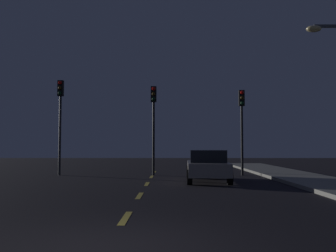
{
  "coord_description": "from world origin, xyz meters",
  "views": [
    {
      "loc": [
        1.02,
        -5.81,
        1.61
      ],
      "look_at": [
        0.87,
        15.81,
        2.83
      ],
      "focal_mm": 39.39,
      "sensor_mm": 36.0,
      "label": 1
    }
  ],
  "objects": [
    {
      "name": "lane_stripe_third",
      "position": [
        0.0,
        6.4,
        0.0
      ],
      "size": [
        0.16,
        1.6,
        0.01
      ],
      "primitive_type": "cube",
      "color": "#EACC4C",
      "rests_on": "ground_plane"
    },
    {
      "name": "lane_stripe_second",
      "position": [
        0.0,
        2.6,
        0.0
      ],
      "size": [
        0.16,
        1.6,
        0.01
      ],
      "primitive_type": "cube",
      "color": "#EACC4C",
      "rests_on": "ground_plane"
    },
    {
      "name": "ground_plane",
      "position": [
        0.0,
        7.0,
        0.0
      ],
      "size": [
        80.0,
        80.0,
        0.0
      ],
      "primitive_type": "plane",
      "color": "black"
    },
    {
      "name": "traffic_signal_center",
      "position": [
        0.06,
        15.03,
        3.53
      ],
      "size": [
        0.32,
        0.38,
        5.05
      ],
      "color": "black",
      "rests_on": "ground_plane"
    },
    {
      "name": "lane_stripe_sixth",
      "position": [
        0.0,
        17.8,
        0.0
      ],
      "size": [
        0.16,
        1.6,
        0.01
      ],
      "primitive_type": "cube",
      "color": "#EACC4C",
      "rests_on": "ground_plane"
    },
    {
      "name": "lane_stripe_fourth",
      "position": [
        0.0,
        10.2,
        0.0
      ],
      "size": [
        0.16,
        1.6,
        0.01
      ],
      "primitive_type": "cube",
      "color": "#EACC4C",
      "rests_on": "ground_plane"
    },
    {
      "name": "car_stopped_ahead",
      "position": [
        2.73,
        11.44,
        0.74
      ],
      "size": [
        2.06,
        4.52,
        1.46
      ],
      "color": "gray",
      "rests_on": "ground_plane"
    },
    {
      "name": "traffic_signal_right",
      "position": [
        5.07,
        15.03,
        3.39
      ],
      "size": [
        0.32,
        0.38,
        4.82
      ],
      "color": "black",
      "rests_on": "ground_plane"
    },
    {
      "name": "lane_stripe_fifth",
      "position": [
        0.0,
        14.0,
        0.0
      ],
      "size": [
        0.16,
        1.6,
        0.01
      ],
      "primitive_type": "cube",
      "color": "#EACC4C",
      "rests_on": "ground_plane"
    },
    {
      "name": "traffic_signal_left",
      "position": [
        -5.27,
        15.03,
        3.75
      ],
      "size": [
        0.32,
        0.38,
        5.4
      ],
      "color": "#2D2D30",
      "rests_on": "ground_plane"
    }
  ]
}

